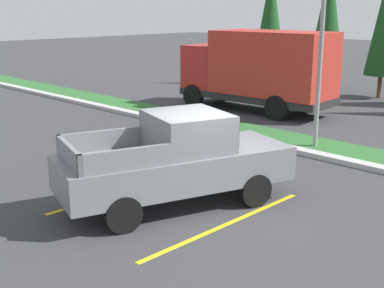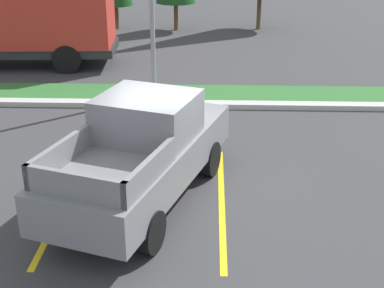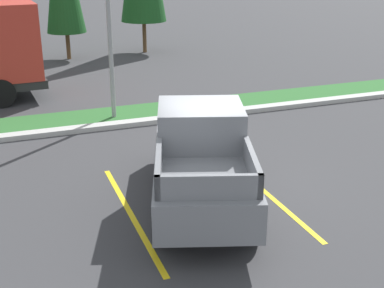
% 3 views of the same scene
% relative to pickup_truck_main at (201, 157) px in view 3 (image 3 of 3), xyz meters
% --- Properties ---
extents(ground_plane, '(120.00, 120.00, 0.00)m').
position_rel_pickup_truck_main_xyz_m(ground_plane, '(0.60, 0.56, -1.04)').
color(ground_plane, '#38383A').
extents(parking_line_near, '(0.12, 4.80, 0.01)m').
position_rel_pickup_truck_main_xyz_m(parking_line_near, '(-1.57, -0.05, -1.04)').
color(parking_line_near, yellow).
rests_on(parking_line_near, ground).
extents(parking_line_far, '(0.12, 4.80, 0.01)m').
position_rel_pickup_truck_main_xyz_m(parking_line_far, '(1.53, -0.05, -1.04)').
color(parking_line_far, yellow).
rests_on(parking_line_far, ground).
extents(curb_strip, '(56.00, 0.40, 0.15)m').
position_rel_pickup_truck_main_xyz_m(curb_strip, '(0.60, 5.56, -0.97)').
color(curb_strip, '#B2B2AD').
rests_on(curb_strip, ground).
extents(grass_median, '(56.00, 1.80, 0.06)m').
position_rel_pickup_truck_main_xyz_m(grass_median, '(0.60, 6.66, -1.01)').
color(grass_median, '#2D662D').
rests_on(grass_median, ground).
extents(pickup_truck_main, '(3.44, 5.55, 2.10)m').
position_rel_pickup_truck_main_xyz_m(pickup_truck_main, '(0.00, 0.00, 0.00)').
color(pickup_truck_main, black).
rests_on(pickup_truck_main, ground).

